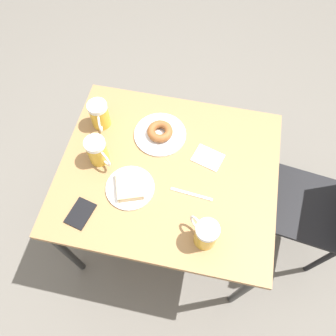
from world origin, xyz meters
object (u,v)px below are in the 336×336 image
at_px(plate_with_cake, 130,187).
at_px(beer_mug_right, 206,234).
at_px(beer_mug_center, 99,115).
at_px(napkin_folded, 208,158).
at_px(beer_mug_left, 98,151).
at_px(plate_with_donut, 160,133).
at_px(fork, 192,194).
at_px(passport_near_edge, 80,213).

height_order(plate_with_cake, beer_mug_right, beer_mug_right).
distance_m(beer_mug_center, napkin_folded, 0.55).
height_order(beer_mug_left, napkin_folded, beer_mug_left).
relative_size(plate_with_donut, beer_mug_center, 1.78).
relative_size(plate_with_cake, napkin_folded, 1.39).
relative_size(plate_with_donut, fork, 1.32).
distance_m(beer_mug_right, fork, 0.21).
distance_m(plate_with_cake, beer_mug_right, 0.39).
height_order(plate_with_donut, beer_mug_center, beer_mug_center).
bearing_deg(fork, beer_mug_right, 24.22).
distance_m(fork, passport_near_edge, 0.48).
bearing_deg(plate_with_donut, napkin_folded, 71.94).
xyz_separation_m(beer_mug_left, beer_mug_right, (0.27, 0.53, 0.00)).
bearing_deg(napkin_folded, passport_near_edge, -51.96).
distance_m(beer_mug_right, napkin_folded, 0.39).
bearing_deg(napkin_folded, beer_mug_left, -77.48).
bearing_deg(napkin_folded, fork, -12.29).
relative_size(beer_mug_center, beer_mug_right, 1.00).
bearing_deg(beer_mug_left, passport_near_edge, -0.32).
height_order(plate_with_cake, fork, plate_with_cake).
bearing_deg(beer_mug_center, passport_near_edge, 6.20).
height_order(fork, passport_near_edge, passport_near_edge).
relative_size(beer_mug_left, passport_near_edge, 0.98).
bearing_deg(fork, beer_mug_left, -101.29).
relative_size(plate_with_cake, plate_with_donut, 0.86).
xyz_separation_m(plate_with_cake, plate_with_donut, (-0.30, 0.07, 0.00)).
bearing_deg(passport_near_edge, beer_mug_left, 179.68).
height_order(napkin_folded, fork, same).
relative_size(plate_with_cake, fork, 1.13).
bearing_deg(beer_mug_center, napkin_folded, 80.99).
distance_m(napkin_folded, fork, 0.20).
height_order(plate_with_donut, beer_mug_right, beer_mug_right).
distance_m(plate_with_donut, napkin_folded, 0.26).
distance_m(plate_with_cake, napkin_folded, 0.38).
bearing_deg(beer_mug_right, plate_with_donut, -148.29).
bearing_deg(beer_mug_left, beer_mug_right, 62.51).
height_order(beer_mug_left, beer_mug_right, same).
distance_m(plate_with_donut, passport_near_edge, 0.52).
height_order(beer_mug_right, fork, beer_mug_right).
xyz_separation_m(plate_with_cake, beer_mug_left, (-0.12, -0.17, 0.05)).
relative_size(plate_with_cake, beer_mug_right, 1.53).
height_order(plate_with_cake, passport_near_edge, plate_with_cake).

